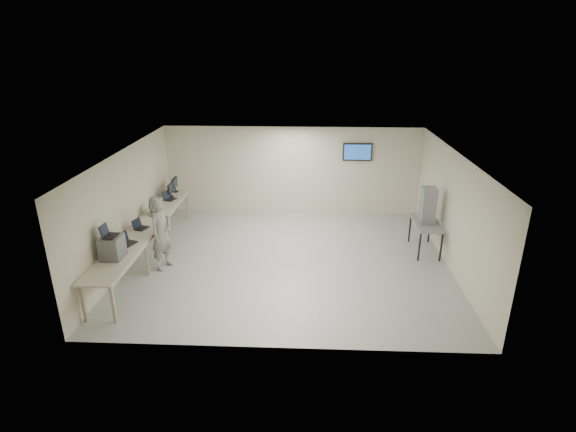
{
  "coord_description": "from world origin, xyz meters",
  "views": [
    {
      "loc": [
        0.47,
        -10.26,
        5.22
      ],
      "look_at": [
        0.0,
        0.2,
        1.15
      ],
      "focal_mm": 28.0,
      "sensor_mm": 36.0,
      "label": 1
    }
  ],
  "objects_px": {
    "equipment_box": "(112,247)",
    "side_table": "(426,225)",
    "workbench": "(146,228)",
    "soldier": "(161,233)"
  },
  "relations": [
    {
      "from": "equipment_box",
      "to": "side_table",
      "type": "relative_size",
      "value": 0.36
    },
    {
      "from": "equipment_box",
      "to": "soldier",
      "type": "bearing_deg",
      "value": 65.68
    },
    {
      "from": "workbench",
      "to": "side_table",
      "type": "distance_m",
      "value": 7.23
    },
    {
      "from": "soldier",
      "to": "side_table",
      "type": "distance_m",
      "value": 6.74
    },
    {
      "from": "workbench",
      "to": "equipment_box",
      "type": "relative_size",
      "value": 12.02
    },
    {
      "from": "equipment_box",
      "to": "side_table",
      "type": "bearing_deg",
      "value": 20.57
    },
    {
      "from": "workbench",
      "to": "soldier",
      "type": "bearing_deg",
      "value": -40.81
    },
    {
      "from": "workbench",
      "to": "side_table",
      "type": "xyz_separation_m",
      "value": [
        7.19,
        0.74,
        -0.08
      ]
    },
    {
      "from": "soldier",
      "to": "side_table",
      "type": "height_order",
      "value": "soldier"
    },
    {
      "from": "equipment_box",
      "to": "side_table",
      "type": "xyz_separation_m",
      "value": [
        7.25,
        2.54,
        -0.4
      ]
    }
  ]
}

